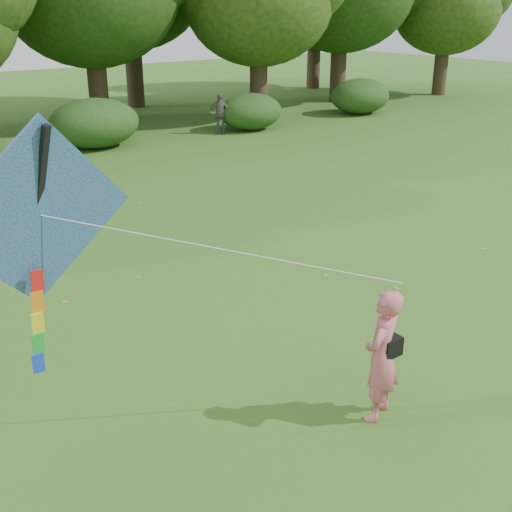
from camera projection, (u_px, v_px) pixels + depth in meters
ground at (388, 372)px, 9.77m from camera, size 100.00×100.00×0.00m
man_kite_flyer at (381, 356)px, 8.40m from camera, size 0.80×0.68×1.86m
bystander_right at (220, 114)px, 27.19m from camera, size 1.04×0.92×1.68m
crossbody_bag at (390, 346)px, 8.40m from camera, size 0.43×0.20×0.72m
flying_kite at (39, 219)px, 7.05m from camera, size 5.03×2.32×3.08m
fallen_leaves at (137, 245)px, 14.85m from camera, size 10.83×10.04×0.01m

